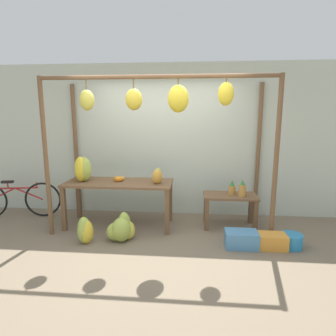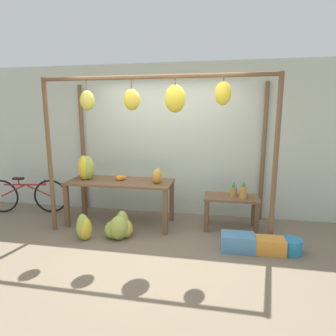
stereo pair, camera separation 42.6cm
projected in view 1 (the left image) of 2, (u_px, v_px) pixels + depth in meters
ground_plane at (155, 246)px, 4.08m from camera, size 20.00×20.00×0.00m
shop_wall_back at (165, 141)px, 5.27m from camera, size 8.00×0.08×2.80m
stall_awning at (161, 119)px, 4.21m from camera, size 3.48×1.28×2.43m
display_table_main at (119, 188)px, 4.74m from camera, size 1.79×0.71×0.77m
display_table_side at (230, 202)px, 4.73m from camera, size 0.88×0.48×0.56m
banana_pile_on_table at (82, 170)px, 4.73m from camera, size 0.38×0.40×0.43m
orange_pile at (119, 179)px, 4.74m from camera, size 0.17×0.16×0.10m
pineapple_cluster at (237, 189)px, 4.65m from camera, size 0.26×0.24×0.29m
banana_pile_ground_left at (85, 231)px, 4.14m from camera, size 0.27×0.27×0.41m
banana_pile_ground_right at (122, 229)px, 4.25m from camera, size 0.51×0.44×0.42m
fruit_crate_white at (241, 239)px, 4.04m from camera, size 0.46×0.29×0.24m
blue_bucket at (291, 241)px, 4.03m from camera, size 0.31×0.31×0.20m
parked_bicycle at (16, 199)px, 5.18m from camera, size 1.59×0.33×0.70m
papaya_pile at (158, 176)px, 4.58m from camera, size 0.23×0.24×0.26m
fruit_crate_purple at (271, 241)px, 4.00m from camera, size 0.41×0.26×0.21m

